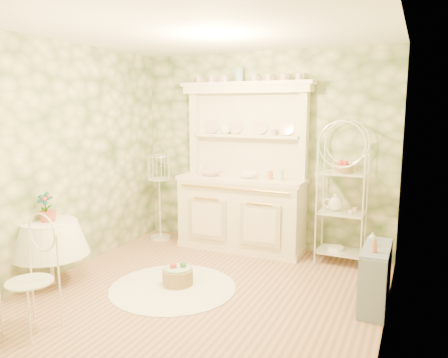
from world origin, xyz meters
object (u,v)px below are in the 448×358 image
at_px(bakers_rack, 342,193).
at_px(birdcage_stand, 159,194).
at_px(round_table, 51,252).
at_px(side_shelf, 375,277).
at_px(cafe_chair, 30,288).
at_px(floor_basket, 178,276).
at_px(kitchen_dresser, 242,167).

bearing_deg(bakers_rack, birdcage_stand, -176.20).
bearing_deg(round_table, bakers_rack, 35.50).
xyz_separation_m(side_shelf, cafe_chair, (-2.70, -1.73, 0.09)).
xyz_separation_m(bakers_rack, floor_basket, (-1.51, -1.46, -0.80)).
relative_size(cafe_chair, birdcage_stand, 0.58).
height_order(kitchen_dresser, floor_basket, kitchen_dresser).
bearing_deg(floor_basket, bakers_rack, 43.98).
xyz_separation_m(kitchen_dresser, birdcage_stand, (-1.28, -0.07, -0.47)).
height_order(bakers_rack, round_table, bakers_rack).
xyz_separation_m(kitchen_dresser, side_shelf, (1.88, -1.14, -0.84)).
bearing_deg(floor_basket, cafe_chair, -115.18).
height_order(side_shelf, round_table, round_table).
bearing_deg(kitchen_dresser, cafe_chair, -105.93).
bearing_deg(cafe_chair, floor_basket, 70.76).
xyz_separation_m(side_shelf, birdcage_stand, (-3.16, 1.07, 0.37)).
distance_m(kitchen_dresser, floor_basket, 1.81).
distance_m(side_shelf, round_table, 3.45).
bearing_deg(cafe_chair, bakers_rack, 58.73).
distance_m(birdcage_stand, floor_basket, 1.88).
bearing_deg(side_shelf, round_table, -165.53).
height_order(birdcage_stand, floor_basket, birdcage_stand).
xyz_separation_m(cafe_chair, floor_basket, (0.66, 1.40, -0.29)).
relative_size(round_table, birdcage_stand, 0.53).
relative_size(kitchen_dresser, cafe_chair, 2.93).
relative_size(kitchen_dresser, bakers_rack, 1.27).
bearing_deg(birdcage_stand, floor_basket, -51.38).
bearing_deg(side_shelf, floor_basket, -171.04).
xyz_separation_m(kitchen_dresser, bakers_rack, (1.35, -0.01, -0.24)).
height_order(round_table, birdcage_stand, birdcage_stand).
distance_m(side_shelf, birdcage_stand, 3.36).
xyz_separation_m(round_table, cafe_chair, (0.64, -0.85, 0.03)).
distance_m(bakers_rack, cafe_chair, 3.63).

